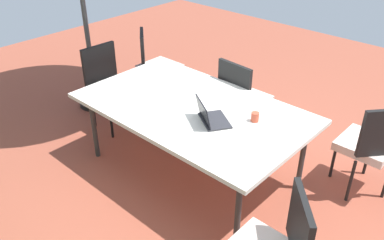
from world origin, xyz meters
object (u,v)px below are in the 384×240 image
at_px(chair_east, 109,83).
at_px(chair_south, 242,97).
at_px(chair_southwest, 371,143).
at_px(cup, 255,117).
at_px(dining_table, 192,110).
at_px(chair_southeast, 155,64).
at_px(laptop, 211,117).

distance_m(chair_east, chair_south, 1.56).
height_order(chair_south, chair_southwest, same).
bearing_deg(chair_southwest, cup, -8.99).
bearing_deg(dining_table, cup, -164.02).
bearing_deg(chair_east, dining_table, -89.30).
xyz_separation_m(chair_south, cup, (-0.60, 0.65, 0.26)).
bearing_deg(chair_southwest, chair_southeast, -48.57).
height_order(chair_east, chair_southeast, same).
xyz_separation_m(chair_southwest, laptop, (1.08, 0.97, 0.26)).
bearing_deg(chair_southeast, dining_table, -168.78).
distance_m(chair_east, chair_southwest, 2.88).
relative_size(dining_table, chair_south, 2.23).
height_order(chair_southeast, laptop, same).
bearing_deg(dining_table, chair_south, -89.86).
height_order(dining_table, chair_southeast, chair_southeast).
bearing_deg(chair_southwest, dining_table, -18.09).
distance_m(dining_table, chair_southeast, 1.61).
xyz_separation_m(dining_table, chair_southwest, (-1.40, -0.87, -0.17)).
height_order(chair_southwest, laptop, same).
distance_m(chair_south, chair_southeast, 1.39).
bearing_deg(chair_southeast, chair_south, -138.14).
xyz_separation_m(laptop, cup, (-0.28, -0.27, -0.00)).
bearing_deg(laptop, dining_table, 13.89).
bearing_deg(laptop, cup, -103.41).
relative_size(dining_table, chair_southwest, 2.23).
bearing_deg(chair_southeast, chair_southwest, -137.47).
relative_size(chair_southeast, laptop, 2.44).
bearing_deg(chair_south, laptop, 113.80).
bearing_deg(chair_southwest, laptop, -8.02).
xyz_separation_m(chair_south, chair_southwest, (-1.40, -0.05, 0.00)).
relative_size(chair_east, cup, 11.51).
bearing_deg(laptop, chair_southwest, -106.05).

